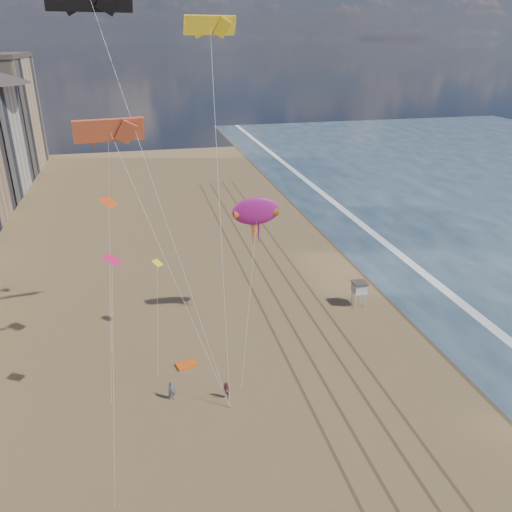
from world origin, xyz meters
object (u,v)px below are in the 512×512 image
Objects in this scene: lifeguard_stand at (359,288)px; grounded_kite at (186,365)px; show_kite at (256,211)px; kite_flyer_b at (226,391)px; kite_flyer_a at (172,390)px.

grounded_kite is (-21.73, -7.48, -2.33)m from lifeguard_stand.
show_kite is at bearing -179.86° from lifeguard_stand.
lifeguard_stand is 0.18× the size of show_kite.
lifeguard_stand is 23.00m from kite_flyer_b.
grounded_kite is 17.41m from show_kite.
lifeguard_stand reaches higher than grounded_kite.
show_kite is 10.28× the size of kite_flyer_b.
lifeguard_stand is 1.59× the size of grounded_kite.
grounded_kite is at bearing 64.98° from kite_flyer_a.
lifeguard_stand is 23.10m from grounded_kite.
show_kite is at bearing 26.20° from grounded_kite.
grounded_kite is at bearing 156.74° from kite_flyer_b.
kite_flyer_a is at bearing -124.30° from grounded_kite.
lifeguard_stand is at bearing 22.97° from kite_flyer_a.
kite_flyer_b is (3.02, -5.81, 0.74)m from grounded_kite.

